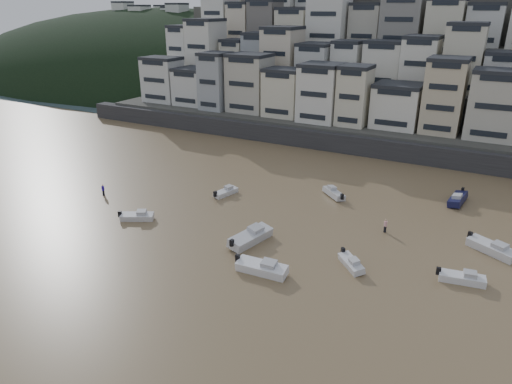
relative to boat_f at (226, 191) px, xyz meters
The scene contains 16 objects.
ground 35.81m from the boat_f, 82.71° to the right, with size 400.00×400.00×0.00m, color #8C6E4B.
sea_strip 152.02m from the boat_f, 133.93° to the left, with size 340.00×340.00×0.00m, color #42555F.
harbor_wall 32.90m from the boat_f, 63.75° to the left, with size 140.00×3.00×3.50m, color #38383A.
hillside 73.02m from the boat_f, 74.46° to the left, with size 141.04×66.00×50.00m.
headland 134.46m from the boat_f, 132.28° to the left, with size 216.00×135.00×53.33m.
boat_f is the anchor object (origin of this frame).
boat_h 16.00m from the boat_f, 26.31° to the left, with size 4.91×1.61×1.34m, color silver, non-canonical shape.
boat_j 14.06m from the boat_f, 113.89° to the right, with size 4.69×1.53×1.28m, color silver, non-canonical shape.
boat_a 22.10m from the boat_f, 48.31° to the right, with size 5.99×1.96×1.63m, color white, non-canonical shape.
boat_i 33.39m from the boat_f, 23.17° to the left, with size 5.72×1.87×1.56m, color #14163E, non-canonical shape.
boat_g 35.73m from the boat_f, ahead, with size 5.97×1.95×1.63m, color silver, non-canonical shape.
boat_c 15.30m from the boat_f, 47.08° to the right, with size 6.69×2.19×1.82m, color silver, non-canonical shape.
boat_b 25.09m from the boat_f, 25.73° to the right, with size 4.38×1.43×1.20m, color silver, non-canonical shape.
boat_d 34.42m from the boat_f, 14.03° to the right, with size 4.86×1.59×1.33m, color white, non-canonical shape.
person_blue 18.13m from the boat_f, 150.86° to the right, with size 0.44×0.44×1.74m, color #2A16A5, non-canonical shape.
person_pink 23.82m from the boat_f, ahead, with size 0.44×0.44×1.74m, color #EBA6AA, non-canonical shape.
Camera 1 is at (29.19, -17.56, 26.01)m, focal length 32.00 mm.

